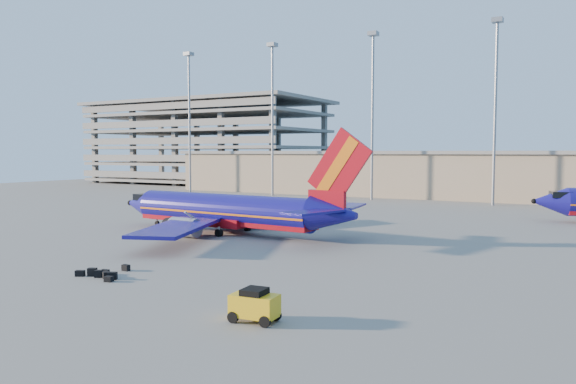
# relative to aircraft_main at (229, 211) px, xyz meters

# --- Properties ---
(ground) EXTENTS (220.00, 220.00, 0.00)m
(ground) POSITION_rel_aircraft_main_xyz_m (3.16, -1.22, -2.24)
(ground) COLOR slate
(ground) RESTS_ON ground
(terminal_building) EXTENTS (122.00, 16.00, 8.50)m
(terminal_building) POSITION_rel_aircraft_main_xyz_m (13.16, 56.78, 2.08)
(terminal_building) COLOR #9C896B
(terminal_building) RESTS_ON ground
(parking_garage) EXTENTS (62.00, 32.00, 21.40)m
(parking_garage) POSITION_rel_aircraft_main_xyz_m (-58.84, 72.83, 9.49)
(parking_garage) COLOR slate
(parking_garage) RESTS_ON ground
(light_mast_row) EXTENTS (101.60, 1.60, 28.65)m
(light_mast_row) POSITION_rel_aircraft_main_xyz_m (8.16, 44.78, 15.32)
(light_mast_row) COLOR gray
(light_mast_row) RESTS_ON ground
(aircraft_main) EXTENTS (30.92, 29.68, 10.47)m
(aircraft_main) POSITION_rel_aircraft_main_xyz_m (0.00, 0.00, 0.00)
(aircraft_main) COLOR navy
(aircraft_main) RESTS_ON ground
(baggage_tug) EXTENTS (2.41, 1.58, 1.65)m
(baggage_tug) POSITION_rel_aircraft_main_xyz_m (18.54, -23.87, -1.37)
(baggage_tug) COLOR gold
(baggage_tug) RESTS_ON ground
(luggage_pile) EXTENTS (3.53, 3.38, 0.54)m
(luggage_pile) POSITION_rel_aircraft_main_xyz_m (4.41, -20.52, -2.01)
(luggage_pile) COLOR black
(luggage_pile) RESTS_ON ground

